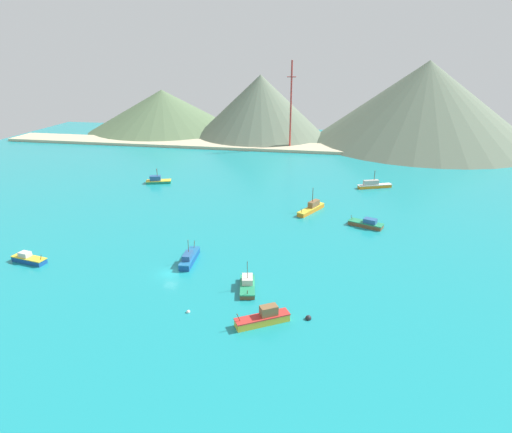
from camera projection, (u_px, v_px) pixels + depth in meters
ground at (213, 219)px, 112.28m from camera, size 260.00×280.00×0.50m
fishing_boat_0 at (374, 185)px, 136.76m from camera, size 10.87×5.85×5.62m
fishing_boat_1 at (158, 180)px, 141.79m from camera, size 8.44×5.16×4.82m
fishing_boat_2 at (189, 258)px, 88.97m from camera, size 2.75×9.22×5.04m
fishing_boat_3 at (367, 224)px, 106.82m from camera, size 8.75×5.54×2.24m
fishing_boat_4 at (29, 259)px, 88.94m from camera, size 7.83×3.53×2.32m
fishing_boat_5 at (264, 318)px, 68.92m from camera, size 8.69×6.38×2.97m
fishing_boat_6 at (247, 285)px, 79.07m from camera, size 4.09×7.89×5.46m
fishing_boat_7 at (312, 208)px, 116.77m from camera, size 6.82×10.65×6.54m
buoy_0 at (188, 312)px, 72.08m from camera, size 0.64×0.64×0.64m
buoy_1 at (308, 318)px, 70.27m from camera, size 1.00×1.00×1.00m
beach_strip at (268, 146)px, 193.02m from camera, size 247.00×16.38×1.20m
hill_west at (163, 110)px, 231.29m from camera, size 78.20×78.20×21.12m
hill_central at (261, 106)px, 212.82m from camera, size 65.13×65.13×29.63m
hill_east at (425, 102)px, 198.12m from camera, size 100.02×100.02×36.38m
radio_tower at (291, 105)px, 184.95m from camera, size 3.67×2.93×36.67m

